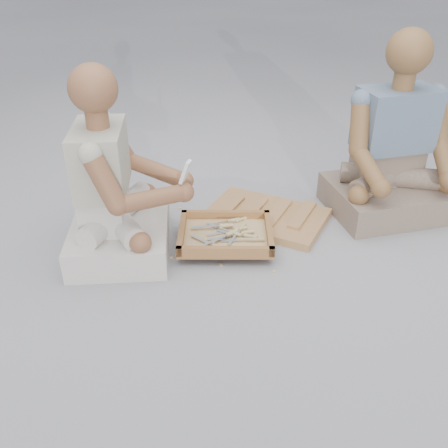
% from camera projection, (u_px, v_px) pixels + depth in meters
% --- Properties ---
extents(ground, '(60.00, 60.00, 0.00)m').
position_uv_depth(ground, '(229.00, 291.00, 2.29)').
color(ground, '#96959A').
rests_on(ground, ground).
extents(carved_panel, '(0.75, 0.61, 0.04)m').
position_uv_depth(carved_panel, '(266.00, 216.00, 2.83)').
color(carved_panel, olive).
rests_on(carved_panel, ground).
extents(tool_tray, '(0.53, 0.45, 0.06)m').
position_uv_depth(tool_tray, '(225.00, 235.00, 2.58)').
color(tool_tray, brown).
rests_on(tool_tray, carved_panel).
extents(chisel_0, '(0.18, 0.16, 0.02)m').
position_uv_depth(chisel_0, '(237.00, 221.00, 2.70)').
color(chisel_0, silver).
rests_on(chisel_0, tool_tray).
extents(chisel_1, '(0.21, 0.11, 0.02)m').
position_uv_depth(chisel_1, '(232.00, 232.00, 2.58)').
color(chisel_1, silver).
rests_on(chisel_1, tool_tray).
extents(chisel_2, '(0.20, 0.12, 0.02)m').
position_uv_depth(chisel_2, '(237.00, 230.00, 2.61)').
color(chisel_2, silver).
rests_on(chisel_2, tool_tray).
extents(chisel_3, '(0.22, 0.05, 0.02)m').
position_uv_depth(chisel_3, '(239.00, 240.00, 2.53)').
color(chisel_3, silver).
rests_on(chisel_3, tool_tray).
extents(chisel_4, '(0.22, 0.06, 0.02)m').
position_uv_depth(chisel_4, '(253.00, 240.00, 2.53)').
color(chisel_4, silver).
rests_on(chisel_4, tool_tray).
extents(chisel_5, '(0.22, 0.07, 0.02)m').
position_uv_depth(chisel_5, '(222.00, 226.00, 2.62)').
color(chisel_5, silver).
rests_on(chisel_5, tool_tray).
extents(chisel_6, '(0.16, 0.18, 0.02)m').
position_uv_depth(chisel_6, '(228.00, 234.00, 2.55)').
color(chisel_6, silver).
rests_on(chisel_6, tool_tray).
extents(chisel_7, '(0.22, 0.06, 0.02)m').
position_uv_depth(chisel_7, '(247.00, 236.00, 2.55)').
color(chisel_7, silver).
rests_on(chisel_7, tool_tray).
extents(chisel_8, '(0.20, 0.12, 0.02)m').
position_uv_depth(chisel_8, '(230.00, 221.00, 2.69)').
color(chisel_8, silver).
rests_on(chisel_8, tool_tray).
extents(chisel_9, '(0.20, 0.13, 0.02)m').
position_uv_depth(chisel_9, '(216.00, 246.00, 2.47)').
color(chisel_9, silver).
rests_on(chisel_9, tool_tray).
extents(chisel_10, '(0.07, 0.22, 0.02)m').
position_uv_depth(chisel_10, '(241.00, 229.00, 2.61)').
color(chisel_10, silver).
rests_on(chisel_10, tool_tray).
extents(chisel_11, '(0.20, 0.12, 0.02)m').
position_uv_depth(chisel_11, '(243.00, 233.00, 2.58)').
color(chisel_11, silver).
rests_on(chisel_11, tool_tray).
extents(wood_chip_0, '(0.02, 0.02, 0.00)m').
position_uv_depth(wood_chip_0, '(274.00, 271.00, 2.42)').
color(wood_chip_0, tan).
rests_on(wood_chip_0, ground).
extents(wood_chip_1, '(0.02, 0.02, 0.00)m').
position_uv_depth(wood_chip_1, '(188.00, 244.00, 2.62)').
color(wood_chip_1, tan).
rests_on(wood_chip_1, ground).
extents(wood_chip_2, '(0.02, 0.02, 0.00)m').
position_uv_depth(wood_chip_2, '(219.00, 208.00, 2.96)').
color(wood_chip_2, tan).
rests_on(wood_chip_2, ground).
extents(wood_chip_3, '(0.02, 0.02, 0.00)m').
position_uv_depth(wood_chip_3, '(210.00, 216.00, 2.88)').
color(wood_chip_3, tan).
rests_on(wood_chip_3, ground).
extents(wood_chip_4, '(0.02, 0.02, 0.00)m').
position_uv_depth(wood_chip_4, '(160.00, 268.00, 2.44)').
color(wood_chip_4, tan).
rests_on(wood_chip_4, ground).
extents(wood_chip_5, '(0.02, 0.02, 0.00)m').
position_uv_depth(wood_chip_5, '(172.00, 257.00, 2.52)').
color(wood_chip_5, tan).
rests_on(wood_chip_5, ground).
extents(wood_chip_6, '(0.02, 0.02, 0.00)m').
position_uv_depth(wood_chip_6, '(225.00, 209.00, 2.95)').
color(wood_chip_6, tan).
rests_on(wood_chip_6, ground).
extents(wood_chip_7, '(0.02, 0.02, 0.00)m').
position_uv_depth(wood_chip_7, '(217.00, 255.00, 2.54)').
color(wood_chip_7, tan).
rests_on(wood_chip_7, ground).
extents(wood_chip_8, '(0.02, 0.02, 0.00)m').
position_uv_depth(wood_chip_8, '(246.00, 220.00, 2.83)').
color(wood_chip_8, tan).
rests_on(wood_chip_8, ground).
extents(wood_chip_9, '(0.02, 0.02, 0.00)m').
position_uv_depth(wood_chip_9, '(221.00, 265.00, 2.46)').
color(wood_chip_9, tan).
rests_on(wood_chip_9, ground).
extents(wood_chip_10, '(0.02, 0.02, 0.00)m').
position_uv_depth(wood_chip_10, '(281.00, 245.00, 2.62)').
color(wood_chip_10, tan).
rests_on(wood_chip_10, ground).
extents(wood_chip_11, '(0.02, 0.02, 0.00)m').
position_uv_depth(wood_chip_11, '(189.00, 220.00, 2.84)').
color(wood_chip_11, tan).
rests_on(wood_chip_11, ground).
extents(wood_chip_12, '(0.02, 0.02, 0.00)m').
position_uv_depth(wood_chip_12, '(179.00, 208.00, 2.96)').
color(wood_chip_12, tan).
rests_on(wood_chip_12, ground).
extents(wood_chip_13, '(0.02, 0.02, 0.00)m').
position_uv_depth(wood_chip_13, '(194.00, 212.00, 2.91)').
color(wood_chip_13, tan).
rests_on(wood_chip_13, ground).
extents(wood_chip_14, '(0.02, 0.02, 0.00)m').
position_uv_depth(wood_chip_14, '(217.00, 213.00, 2.90)').
color(wood_chip_14, tan).
rests_on(wood_chip_14, ground).
extents(craftsman, '(0.69, 0.70, 0.94)m').
position_uv_depth(craftsman, '(115.00, 193.00, 2.43)').
color(craftsman, beige).
rests_on(craftsman, ground).
extents(companion, '(0.80, 0.73, 1.01)m').
position_uv_depth(companion, '(393.00, 156.00, 2.78)').
color(companion, '#806C5C').
rests_on(companion, ground).
extents(mobile_phone, '(0.06, 0.05, 0.12)m').
position_uv_depth(mobile_phone, '(185.00, 172.00, 2.33)').
color(mobile_phone, white).
rests_on(mobile_phone, craftsman).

